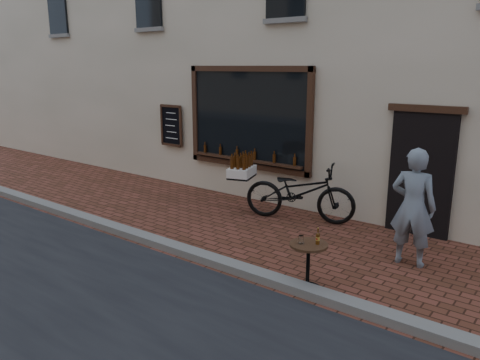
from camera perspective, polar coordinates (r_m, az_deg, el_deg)
The scene contains 5 objects.
ground at distance 7.11m, azimuth -3.49°, elevation -10.95°, with size 90.00×90.00×0.00m, color #502819.
kerb at distance 7.23m, azimuth -2.44°, elevation -10.00°, with size 90.00×0.25×0.12m, color slate.
cargo_bicycle at distance 9.21m, azimuth 7.02°, elevation -1.37°, with size 2.60×1.42×1.22m.
bistro_table at distance 6.43m, azimuth 8.34°, elevation -9.25°, with size 0.52×0.52×0.89m.
pedestrian at distance 7.48m, azimuth 20.34°, elevation -3.13°, with size 0.66×0.43×1.81m, color slate.
Camera 1 is at (4.28, -4.85, 2.97)m, focal length 35.00 mm.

